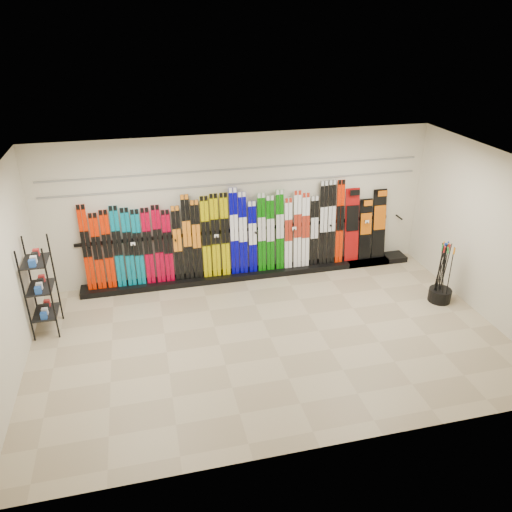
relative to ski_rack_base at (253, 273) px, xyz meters
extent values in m
plane|color=#9B8A6B|center=(-0.22, -2.28, -0.06)|extent=(8.00, 8.00, 0.00)
plane|color=beige|center=(-0.22, 0.22, 1.44)|extent=(8.00, 0.00, 8.00)
plane|color=beige|center=(-4.22, -2.28, 1.44)|extent=(0.00, 5.00, 5.00)
plane|color=beige|center=(3.78, -2.28, 1.44)|extent=(0.00, 5.00, 5.00)
plane|color=silver|center=(-0.22, -2.28, 2.94)|extent=(8.00, 8.00, 0.00)
cube|color=black|center=(0.00, 0.00, 0.00)|extent=(8.00, 0.40, 0.12)
cube|color=red|center=(-3.28, 0.03, 0.93)|extent=(0.17, 0.17, 1.74)
cube|color=red|center=(-3.09, 0.02, 0.84)|extent=(0.17, 0.16, 1.56)
cube|color=red|center=(-2.89, 0.02, 0.86)|extent=(0.17, 0.16, 1.60)
cube|color=#036880|center=(-2.70, 0.02, 0.89)|extent=(0.17, 0.16, 1.66)
cube|color=#036880|center=(-2.50, 0.02, 0.86)|extent=(0.17, 0.16, 1.61)
cube|color=#036880|center=(-2.32, 0.02, 0.84)|extent=(0.17, 0.16, 1.56)
cube|color=#A0001D|center=(-2.12, 0.02, 0.85)|extent=(0.17, 0.16, 1.58)
cube|color=#A0001D|center=(-1.92, 0.02, 0.87)|extent=(0.17, 0.16, 1.62)
cube|color=#A0001D|center=(-1.74, 0.02, 0.81)|extent=(0.17, 0.15, 1.50)
cube|color=black|center=(-1.54, 0.02, 0.84)|extent=(0.17, 0.16, 1.57)
cube|color=black|center=(-1.34, 0.03, 0.95)|extent=(0.17, 0.17, 1.78)
cube|color=black|center=(-1.16, 0.02, 0.89)|extent=(0.17, 0.16, 1.65)
cube|color=#C0B100|center=(-0.97, 0.03, 0.92)|extent=(0.17, 0.17, 1.72)
cube|color=#C0B100|center=(-0.78, 0.03, 0.93)|extent=(0.17, 0.17, 1.75)
cube|color=#C0B100|center=(-0.58, 0.03, 0.94)|extent=(0.17, 0.17, 1.75)
cube|color=#030098|center=(-0.38, 0.03, 0.98)|extent=(0.17, 0.18, 1.84)
cube|color=#030098|center=(-0.20, 0.03, 0.93)|extent=(0.17, 0.17, 1.74)
cube|color=#030098|center=(0.00, 0.02, 0.82)|extent=(0.17, 0.15, 1.53)
cube|color=#0A6107|center=(0.19, 0.03, 0.90)|extent=(0.17, 0.17, 1.69)
cube|color=#0A6107|center=(0.38, 0.02, 0.87)|extent=(0.17, 0.16, 1.62)
cube|color=#0A6107|center=(0.58, 0.03, 0.92)|extent=(0.17, 0.17, 1.73)
cube|color=silver|center=(0.77, 0.02, 0.83)|extent=(0.17, 0.15, 1.54)
cube|color=silver|center=(0.97, 0.03, 0.90)|extent=(0.17, 0.17, 1.68)
cube|color=silver|center=(1.15, 0.02, 0.87)|extent=(0.17, 0.16, 1.62)
cube|color=black|center=(1.34, 0.02, 0.83)|extent=(0.17, 0.15, 1.53)
cube|color=black|center=(1.54, 0.03, 0.98)|extent=(0.17, 0.18, 1.84)
cube|color=black|center=(1.72, 0.03, 0.98)|extent=(0.17, 0.18, 1.84)
cube|color=red|center=(1.92, 0.03, 0.97)|extent=(0.17, 0.18, 1.83)
cube|color=#990C0C|center=(2.23, 0.08, 0.86)|extent=(0.32, 0.25, 1.60)
cube|color=black|center=(2.54, 0.06, 0.73)|extent=(0.28, 0.21, 1.35)
cube|color=black|center=(2.87, 0.08, 0.83)|extent=(0.31, 0.24, 1.54)
cube|color=black|center=(-3.97, -1.12, 0.79)|extent=(0.40, 0.60, 1.70)
cylinder|color=black|center=(3.30, -1.85, 0.07)|extent=(0.43, 0.43, 0.25)
cylinder|color=black|center=(3.20, -1.83, 0.55)|extent=(0.04, 0.04, 1.18)
cylinder|color=black|center=(3.29, -1.70, 0.55)|extent=(0.04, 0.13, 1.18)
cylinder|color=black|center=(3.27, -1.77, 0.55)|extent=(0.10, 0.07, 1.18)
cylinder|color=black|center=(3.22, -1.95, 0.55)|extent=(0.14, 0.12, 1.17)
cylinder|color=black|center=(3.32, -1.84, 0.55)|extent=(0.15, 0.07, 1.17)
cylinder|color=black|center=(3.32, -2.00, 0.55)|extent=(0.06, 0.10, 1.18)
cylinder|color=black|center=(3.38, -1.72, 0.55)|extent=(0.12, 0.10, 1.18)
cylinder|color=black|center=(3.19, -1.83, 0.55)|extent=(0.06, 0.04, 1.18)
cylinder|color=black|center=(3.18, -1.91, 0.55)|extent=(0.03, 0.10, 1.18)
cylinder|color=black|center=(3.33, -1.79, 0.55)|extent=(0.03, 0.05, 1.18)
cylinder|color=black|center=(3.31, -1.78, 0.55)|extent=(0.10, 0.14, 1.17)
cube|color=gray|center=(-0.22, 0.20, 1.94)|extent=(7.60, 0.02, 0.03)
cube|color=gray|center=(-0.22, 0.20, 2.24)|extent=(7.60, 0.02, 0.03)
camera|label=1|loc=(-2.13, -9.16, 5.00)|focal=35.00mm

